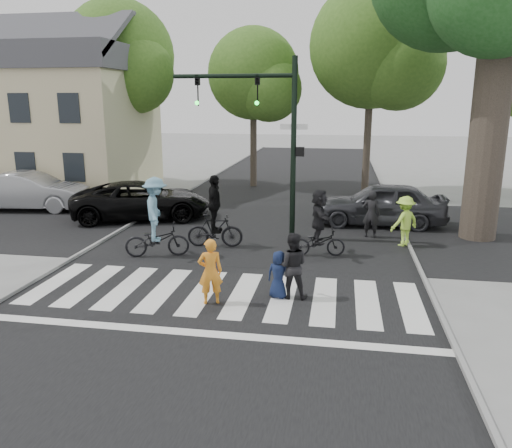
# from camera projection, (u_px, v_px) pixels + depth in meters

# --- Properties ---
(ground) EXTENTS (120.00, 120.00, 0.00)m
(ground) POSITION_uv_depth(u_px,v_px,m) (212.00, 310.00, 11.35)
(ground) COLOR gray
(ground) RESTS_ON ground
(road_stem) EXTENTS (10.00, 70.00, 0.01)m
(road_stem) POSITION_uv_depth(u_px,v_px,m) (251.00, 247.00, 16.13)
(road_stem) COLOR black
(road_stem) RESTS_ON ground
(road_cross) EXTENTS (70.00, 10.00, 0.01)m
(road_cross) POSITION_uv_depth(u_px,v_px,m) (265.00, 225.00, 19.00)
(road_cross) COLOR black
(road_cross) RESTS_ON ground
(curb_left) EXTENTS (0.10, 70.00, 0.10)m
(curb_left) POSITION_uv_depth(u_px,v_px,m) (105.00, 239.00, 16.94)
(curb_left) COLOR gray
(curb_left) RESTS_ON ground
(curb_right) EXTENTS (0.10, 70.00, 0.10)m
(curb_right) POSITION_uv_depth(u_px,v_px,m) (413.00, 254.00, 15.29)
(curb_right) COLOR gray
(curb_right) RESTS_ON ground
(crosswalk) EXTENTS (10.00, 3.85, 0.01)m
(crosswalk) POSITION_uv_depth(u_px,v_px,m) (219.00, 298.00, 11.98)
(crosswalk) COLOR silver
(crosswalk) RESTS_ON ground
(traffic_signal) EXTENTS (4.45, 0.29, 6.00)m
(traffic_signal) POSITION_uv_depth(u_px,v_px,m) (268.00, 123.00, 16.28)
(traffic_signal) COLOR black
(traffic_signal) RESTS_ON ground
(bg_tree_0) EXTENTS (5.46, 5.20, 8.97)m
(bg_tree_0) POSITION_uv_depth(u_px,v_px,m) (41.00, 72.00, 27.42)
(bg_tree_0) COLOR brown
(bg_tree_0) RESTS_ON ground
(bg_tree_1) EXTENTS (6.09, 5.80, 9.80)m
(bg_tree_1) POSITION_uv_depth(u_px,v_px,m) (122.00, 60.00, 25.97)
(bg_tree_1) COLOR brown
(bg_tree_1) RESTS_ON ground
(bg_tree_2) EXTENTS (5.04, 4.80, 8.40)m
(bg_tree_2) POSITION_uv_depth(u_px,v_px,m) (257.00, 78.00, 26.14)
(bg_tree_2) COLOR brown
(bg_tree_2) RESTS_ON ground
(bg_tree_3) EXTENTS (6.30, 6.00, 10.20)m
(bg_tree_3) POSITION_uv_depth(u_px,v_px,m) (379.00, 50.00, 23.58)
(bg_tree_3) COLOR brown
(bg_tree_3) RESTS_ON ground
(house) EXTENTS (8.40, 8.10, 8.82)m
(house) POSITION_uv_depth(u_px,v_px,m) (63.00, 117.00, 25.68)
(house) COLOR beige
(house) RESTS_ON ground
(pedestrian_woman) EXTENTS (0.67, 0.55, 1.57)m
(pedestrian_woman) POSITION_uv_depth(u_px,v_px,m) (210.00, 272.00, 11.52)
(pedestrian_woman) COLOR orange
(pedestrian_woman) RESTS_ON ground
(pedestrian_child) EXTENTS (0.65, 0.50, 1.17)m
(pedestrian_child) POSITION_uv_depth(u_px,v_px,m) (278.00, 275.00, 11.91)
(pedestrian_child) COLOR #121D3F
(pedestrian_child) RESTS_ON ground
(pedestrian_adult) EXTENTS (0.82, 0.65, 1.62)m
(pedestrian_adult) POSITION_uv_depth(u_px,v_px,m) (292.00, 266.00, 11.87)
(pedestrian_adult) COLOR black
(pedestrian_adult) RESTS_ON ground
(cyclist_left) EXTENTS (2.03, 1.40, 2.43)m
(cyclist_left) POSITION_uv_depth(u_px,v_px,m) (156.00, 223.00, 14.99)
(cyclist_left) COLOR black
(cyclist_left) RESTS_ON ground
(cyclist_mid) EXTENTS (1.84, 1.14, 2.35)m
(cyclist_mid) POSITION_uv_depth(u_px,v_px,m) (215.00, 218.00, 16.01)
(cyclist_mid) COLOR black
(cyclist_mid) RESTS_ON ground
(cyclist_right) EXTENTS (1.70, 1.57, 2.06)m
(cyclist_right) POSITION_uv_depth(u_px,v_px,m) (319.00, 227.00, 15.07)
(cyclist_right) COLOR black
(cyclist_right) RESTS_ON ground
(car_suv) EXTENTS (5.95, 4.15, 1.51)m
(car_suv) POSITION_uv_depth(u_px,v_px,m) (142.00, 200.00, 19.90)
(car_suv) COLOR black
(car_suv) RESTS_ON ground
(car_silver) EXTENTS (5.17, 2.38, 1.64)m
(car_silver) POSITION_uv_depth(u_px,v_px,m) (29.00, 191.00, 21.52)
(car_silver) COLOR #A4A5A9
(car_silver) RESTS_ON ground
(car_grey) EXTENTS (4.84, 1.97, 1.65)m
(car_grey) POSITION_uv_depth(u_px,v_px,m) (381.00, 204.00, 18.89)
(car_grey) COLOR #323337
(car_grey) RESTS_ON ground
(bystander_hivis) EXTENTS (1.21, 1.13, 1.64)m
(bystander_hivis) POSITION_uv_depth(u_px,v_px,m) (405.00, 221.00, 16.17)
(bystander_hivis) COLOR #BBF548
(bystander_hivis) RESTS_ON ground
(bystander_dark) EXTENTS (0.68, 0.52, 1.65)m
(bystander_dark) POSITION_uv_depth(u_px,v_px,m) (371.00, 214.00, 17.15)
(bystander_dark) COLOR black
(bystander_dark) RESTS_ON ground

